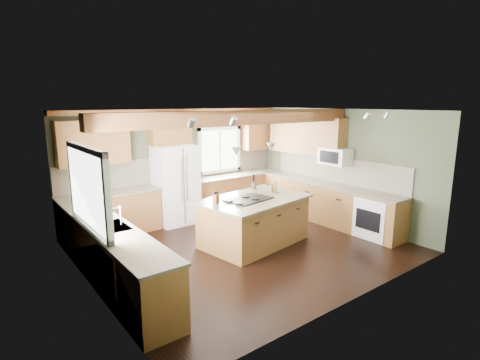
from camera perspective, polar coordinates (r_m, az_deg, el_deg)
floor at (r=7.35m, az=0.47°, el=-10.16°), size 5.60×5.60×0.00m
ceiling at (r=6.82m, az=0.51°, el=10.55°), size 5.60×5.60×0.00m
wall_back at (r=9.04m, az=-9.30°, el=2.44°), size 5.60×0.00×5.60m
wall_left at (r=5.74m, az=-22.20°, el=-3.74°), size 0.00×5.00×5.00m
wall_right at (r=8.93m, az=14.82°, el=2.09°), size 0.00×5.00×5.00m
ceiling_beam at (r=6.85m, az=0.28°, el=9.47°), size 5.55×0.26×0.26m
soffit_trim at (r=8.83m, az=-9.26°, el=10.32°), size 5.55×0.20×0.10m
backsplash_back at (r=9.04m, az=-9.23°, el=1.87°), size 5.58×0.03×0.58m
backsplash_right at (r=8.97m, az=14.48°, el=1.56°), size 0.03×3.70×0.58m
base_cab_back_left at (r=8.28m, az=-19.10°, el=-5.06°), size 2.02×0.60×0.88m
counter_back_left at (r=8.16m, az=-19.32°, el=-1.96°), size 2.06×0.64×0.04m
base_cab_back_right at (r=9.75m, az=-0.55°, el=-1.88°), size 2.62×0.60×0.88m
counter_back_right at (r=9.65m, az=-0.55°, el=0.78°), size 2.66×0.64×0.04m
base_cab_left at (r=6.14m, az=-18.95°, el=-10.99°), size 0.60×3.70×0.88m
counter_left at (r=5.98m, az=-19.25°, el=-6.92°), size 0.64×3.74×0.04m
base_cab_right at (r=8.92m, az=13.09°, el=-3.50°), size 0.60×3.70×0.88m
counter_right at (r=8.81m, az=13.23°, el=-0.62°), size 0.64×3.74×0.04m
upper_cab_back_left at (r=8.05m, az=-21.47°, el=5.30°), size 1.40×0.35×0.90m
upper_cab_over_fridge at (r=8.65m, az=-10.70°, el=7.64°), size 0.96×0.35×0.70m
upper_cab_right at (r=9.30m, az=9.97°, el=6.72°), size 0.35×2.20×0.90m
upper_cab_back_corner at (r=10.10m, az=2.71°, el=7.28°), size 0.90×0.35×0.90m
window_left at (r=5.73m, az=-22.34°, el=-1.19°), size 0.04×1.60×1.05m
window_back at (r=9.57m, az=-3.20°, el=4.61°), size 1.10×0.04×1.00m
sink at (r=5.98m, az=-19.25°, el=-6.87°), size 0.50×0.65×0.03m
faucet at (r=5.99m, az=-17.71°, el=-5.28°), size 0.02×0.02×0.28m
dishwasher at (r=5.03m, az=-13.87°, el=-16.05°), size 0.60×0.60×0.84m
oven at (r=8.19m, az=20.07°, el=-5.39°), size 0.60×0.72×0.84m
microwave at (r=8.70m, az=14.27°, el=3.53°), size 0.40×0.70×0.38m
pendant_left at (r=6.74m, az=-0.56°, el=4.39°), size 0.18×0.18×0.16m
pendant_right at (r=7.47m, az=4.79°, el=5.09°), size 0.18×0.18×0.16m
refrigerator at (r=8.65m, az=-9.77°, el=-0.70°), size 0.90×0.74×1.80m
island at (r=7.41m, az=2.16°, el=-6.35°), size 2.15×1.50×0.88m
island_top at (r=7.28m, az=2.19°, el=-2.91°), size 2.30×1.65×0.04m
cooktop at (r=7.16m, az=1.31°, el=-2.92°), size 0.94×0.70×0.02m
knife_block at (r=6.86m, az=-3.69°, el=-2.89°), size 0.13×0.12×0.18m
utensil_crock at (r=8.04m, az=2.12°, el=-0.83°), size 0.12×0.12×0.14m
bottle_tray at (r=7.77m, az=5.16°, el=-1.07°), size 0.25×0.25×0.21m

